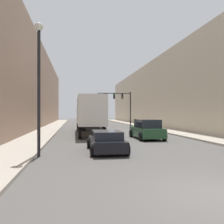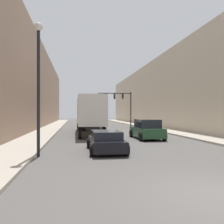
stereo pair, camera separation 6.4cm
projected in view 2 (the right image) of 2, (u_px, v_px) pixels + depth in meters
name	position (u px, v px, depth m)	size (l,w,h in m)	color
ground_plane	(219.00, 195.00, 6.75)	(200.00, 200.00, 0.00)	#565451
sidewalk_right	(150.00, 127.00, 37.49)	(2.72, 80.00, 0.15)	#B2A899
sidewalk_left	(51.00, 128.00, 35.37)	(2.72, 80.00, 0.15)	#B2A899
building_right	(177.00, 92.00, 38.15)	(6.00, 80.00, 10.85)	beige
building_left	(19.00, 84.00, 34.75)	(6.00, 80.00, 12.45)	#997A66
semi_truck	(89.00, 113.00, 26.97)	(2.42, 13.51, 3.80)	silver
sedan_car	(106.00, 141.00, 14.42)	(2.03, 4.42, 1.21)	black
suv_car	(147.00, 130.00, 21.51)	(2.19, 4.72, 1.67)	#234C2D
traffic_signal_gantry	(122.00, 101.00, 43.15)	(5.86, 0.35, 5.92)	black
street_lamp	(38.00, 71.00, 12.70)	(0.44, 0.44, 6.86)	black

